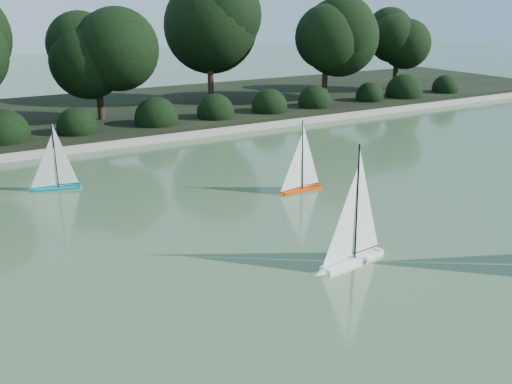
# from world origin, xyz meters

# --- Properties ---
(ground) EXTENTS (80.00, 80.00, 0.00)m
(ground) POSITION_xyz_m (0.00, 0.00, 0.00)
(ground) COLOR #374E2F
(ground) RESTS_ON ground
(pond_coping) EXTENTS (40.00, 0.35, 0.18)m
(pond_coping) POSITION_xyz_m (0.00, 9.00, 0.09)
(pond_coping) COLOR gray
(pond_coping) RESTS_ON ground
(far_bank) EXTENTS (40.00, 8.00, 0.30)m
(far_bank) POSITION_xyz_m (0.00, 13.00, 0.15)
(far_bank) COLOR black
(far_bank) RESTS_ON ground
(tree_line) EXTENTS (26.31, 3.93, 4.39)m
(tree_line) POSITION_xyz_m (1.23, 11.44, 2.64)
(tree_line) COLOR black
(tree_line) RESTS_ON ground
(shrub_hedge) EXTENTS (29.10, 1.10, 1.10)m
(shrub_hedge) POSITION_xyz_m (0.00, 9.90, 0.45)
(shrub_hedge) COLOR black
(shrub_hedge) RESTS_ON ground
(sailboat_white_a) EXTENTS (1.38, 0.36, 1.88)m
(sailboat_white_a) POSITION_xyz_m (1.35, 0.38, 0.29)
(sailboat_white_a) COLOR white
(sailboat_white_a) RESTS_ON ground
(sailboat_orange) EXTENTS (1.11, 0.19, 1.52)m
(sailboat_orange) POSITION_xyz_m (2.63, 3.49, 0.24)
(sailboat_orange) COLOR #F23D00
(sailboat_orange) RESTS_ON ground
(sailboat_teal) EXTENTS (1.10, 0.46, 1.52)m
(sailboat_teal) POSITION_xyz_m (-1.58, 6.15, 0.24)
(sailboat_teal) COLOR #007A94
(sailboat_teal) RESTS_ON ground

